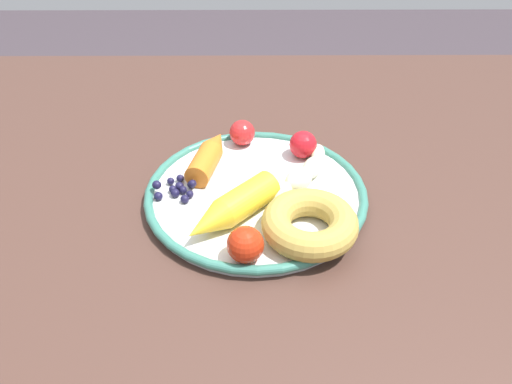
{
  "coord_description": "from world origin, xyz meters",
  "views": [
    {
      "loc": [
        -0.02,
        0.5,
        1.16
      ],
      "look_at": [
        -0.03,
        -0.03,
        0.75
      ],
      "focal_mm": 35.77,
      "sensor_mm": 36.0,
      "label": 1
    }
  ],
  "objects_px": {
    "dining_table": "(237,254)",
    "tomato_near": "(242,133)",
    "donut": "(310,224)",
    "carrot_yellow": "(231,209)",
    "carrot_orange": "(209,155)",
    "tomato_far": "(245,245)",
    "banana": "(294,179)",
    "plate": "(256,194)",
    "tomato_mid": "(303,145)",
    "blueberry_pile": "(177,189)"
  },
  "relations": [
    {
      "from": "blueberry_pile",
      "to": "tomato_far",
      "type": "bearing_deg",
      "value": 127.24
    },
    {
      "from": "dining_table",
      "to": "carrot_orange",
      "type": "distance_m",
      "value": 0.14
    },
    {
      "from": "dining_table",
      "to": "tomato_near",
      "type": "distance_m",
      "value": 0.18
    },
    {
      "from": "tomato_mid",
      "to": "tomato_far",
      "type": "relative_size",
      "value": 0.94
    },
    {
      "from": "banana",
      "to": "tomato_far",
      "type": "height_order",
      "value": "tomato_far"
    },
    {
      "from": "plate",
      "to": "tomato_far",
      "type": "relative_size",
      "value": 6.95
    },
    {
      "from": "dining_table",
      "to": "tomato_mid",
      "type": "height_order",
      "value": "tomato_mid"
    },
    {
      "from": "banana",
      "to": "tomato_near",
      "type": "relative_size",
      "value": 3.77
    },
    {
      "from": "plate",
      "to": "carrot_yellow",
      "type": "xyz_separation_m",
      "value": [
        0.03,
        0.06,
        0.02
      ]
    },
    {
      "from": "dining_table",
      "to": "blueberry_pile",
      "type": "relative_size",
      "value": 21.06
    },
    {
      "from": "banana",
      "to": "donut",
      "type": "height_order",
      "value": "donut"
    },
    {
      "from": "banana",
      "to": "plate",
      "type": "bearing_deg",
      "value": 13.86
    },
    {
      "from": "carrot_orange",
      "to": "tomato_far",
      "type": "height_order",
      "value": "tomato_far"
    },
    {
      "from": "tomato_far",
      "to": "dining_table",
      "type": "bearing_deg",
      "value": -81.5
    },
    {
      "from": "tomato_near",
      "to": "blueberry_pile",
      "type": "bearing_deg",
      "value": 54.92
    },
    {
      "from": "carrot_orange",
      "to": "donut",
      "type": "bearing_deg",
      "value": 131.09
    },
    {
      "from": "plate",
      "to": "tomato_mid",
      "type": "distance_m",
      "value": 0.11
    },
    {
      "from": "plate",
      "to": "blueberry_pile",
      "type": "xyz_separation_m",
      "value": [
        0.1,
        0.0,
        0.01
      ]
    },
    {
      "from": "dining_table",
      "to": "carrot_yellow",
      "type": "relative_size",
      "value": 9.75
    },
    {
      "from": "banana",
      "to": "donut",
      "type": "bearing_deg",
      "value": 97.37
    },
    {
      "from": "carrot_orange",
      "to": "carrot_yellow",
      "type": "bearing_deg",
      "value": 106.06
    },
    {
      "from": "plate",
      "to": "tomato_mid",
      "type": "xyz_separation_m",
      "value": [
        -0.07,
        -0.08,
        0.02
      ]
    },
    {
      "from": "dining_table",
      "to": "tomato_mid",
      "type": "bearing_deg",
      "value": -130.22
    },
    {
      "from": "carrot_orange",
      "to": "banana",
      "type": "bearing_deg",
      "value": 156.07
    },
    {
      "from": "carrot_yellow",
      "to": "tomato_near",
      "type": "height_order",
      "value": "carrot_yellow"
    },
    {
      "from": "plate",
      "to": "blueberry_pile",
      "type": "bearing_deg",
      "value": 0.76
    },
    {
      "from": "dining_table",
      "to": "carrot_orange",
      "type": "height_order",
      "value": "carrot_orange"
    },
    {
      "from": "donut",
      "to": "carrot_yellow",
      "type": "bearing_deg",
      "value": -15.1
    },
    {
      "from": "carrot_orange",
      "to": "carrot_yellow",
      "type": "relative_size",
      "value": 0.95
    },
    {
      "from": "dining_table",
      "to": "carrot_orange",
      "type": "xyz_separation_m",
      "value": [
        0.04,
        -0.09,
        0.1
      ]
    },
    {
      "from": "banana",
      "to": "tomato_mid",
      "type": "height_order",
      "value": "tomato_mid"
    },
    {
      "from": "carrot_yellow",
      "to": "tomato_mid",
      "type": "bearing_deg",
      "value": -124.58
    },
    {
      "from": "plate",
      "to": "donut",
      "type": "distance_m",
      "value": 0.11
    },
    {
      "from": "tomato_near",
      "to": "tomato_far",
      "type": "relative_size",
      "value": 0.9
    },
    {
      "from": "carrot_yellow",
      "to": "blueberry_pile",
      "type": "xyz_separation_m",
      "value": [
        0.07,
        -0.06,
        -0.01
      ]
    },
    {
      "from": "plate",
      "to": "banana",
      "type": "distance_m",
      "value": 0.05
    },
    {
      "from": "carrot_orange",
      "to": "tomato_near",
      "type": "height_order",
      "value": "tomato_near"
    },
    {
      "from": "carrot_yellow",
      "to": "plate",
      "type": "bearing_deg",
      "value": -117.55
    },
    {
      "from": "dining_table",
      "to": "blueberry_pile",
      "type": "distance_m",
      "value": 0.12
    },
    {
      "from": "donut",
      "to": "tomato_far",
      "type": "relative_size",
      "value": 2.71
    },
    {
      "from": "blueberry_pile",
      "to": "tomato_near",
      "type": "distance_m",
      "value": 0.15
    },
    {
      "from": "blueberry_pile",
      "to": "tomato_mid",
      "type": "height_order",
      "value": "tomato_mid"
    },
    {
      "from": "tomato_mid",
      "to": "tomato_far",
      "type": "bearing_deg",
      "value": 68.69
    },
    {
      "from": "donut",
      "to": "tomato_near",
      "type": "height_order",
      "value": "tomato_near"
    },
    {
      "from": "plate",
      "to": "blueberry_pile",
      "type": "height_order",
      "value": "blueberry_pile"
    },
    {
      "from": "tomato_near",
      "to": "tomato_mid",
      "type": "height_order",
      "value": "tomato_mid"
    },
    {
      "from": "banana",
      "to": "carrot_orange",
      "type": "height_order",
      "value": "carrot_orange"
    },
    {
      "from": "plate",
      "to": "tomato_far",
      "type": "distance_m",
      "value": 0.12
    },
    {
      "from": "carrot_orange",
      "to": "donut",
      "type": "distance_m",
      "value": 0.19
    },
    {
      "from": "donut",
      "to": "tomato_far",
      "type": "height_order",
      "value": "tomato_far"
    }
  ]
}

